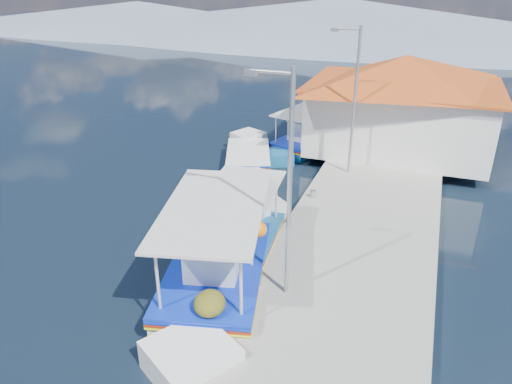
% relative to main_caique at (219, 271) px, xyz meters
% --- Properties ---
extents(ground, '(160.00, 160.00, 0.00)m').
position_rel_main_caique_xyz_m(ground, '(-2.52, -2.18, -0.57)').
color(ground, black).
rests_on(ground, ground).
extents(quay, '(5.00, 44.00, 0.50)m').
position_rel_main_caique_xyz_m(quay, '(3.38, 3.82, -0.32)').
color(quay, gray).
rests_on(quay, ground).
extents(bollards, '(0.20, 17.20, 0.30)m').
position_rel_main_caique_xyz_m(bollards, '(1.28, 3.07, 0.08)').
color(bollards, '#A5A8AD').
rests_on(bollards, quay).
extents(main_caique, '(4.04, 8.72, 2.96)m').
position_rel_main_caique_xyz_m(main_caique, '(0.00, 0.00, 0.00)').
color(main_caique, white).
rests_on(main_caique, ground).
extents(caique_green_canopy, '(2.54, 6.95, 2.61)m').
position_rel_main_caique_xyz_m(caique_green_canopy, '(-0.02, 1.78, -0.18)').
color(caique_green_canopy, white).
rests_on(caique_green_canopy, ground).
extents(caique_blue_hull, '(3.43, 6.13, 1.17)m').
position_rel_main_caique_xyz_m(caique_blue_hull, '(-2.61, 9.14, -0.25)').
color(caique_blue_hull, white).
rests_on(caique_blue_hull, ground).
extents(caique_far, '(3.13, 6.22, 2.28)m').
position_rel_main_caique_xyz_m(caique_far, '(-0.82, 12.26, -0.15)').
color(caique_far, '#17588B').
rests_on(caique_far, ground).
extents(harbor_building, '(10.49, 10.49, 4.40)m').
position_rel_main_caique_xyz_m(harbor_building, '(3.68, 12.82, 2.21)').
color(harbor_building, white).
rests_on(harbor_building, quay).
extents(lamp_post_near, '(1.21, 0.14, 6.00)m').
position_rel_main_caique_xyz_m(lamp_post_near, '(1.99, -0.18, 3.28)').
color(lamp_post_near, '#A5A8AD').
rests_on(lamp_post_near, quay).
extents(lamp_post_far, '(1.21, 0.14, 6.00)m').
position_rel_main_caique_xyz_m(lamp_post_far, '(1.99, 8.82, 3.28)').
color(lamp_post_far, '#A5A8AD').
rests_on(lamp_post_far, quay).
extents(mountain_ridge, '(171.40, 96.00, 5.50)m').
position_rel_main_caique_xyz_m(mountain_ridge, '(4.02, 53.82, 1.47)').
color(mountain_ridge, gray).
rests_on(mountain_ridge, ground).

